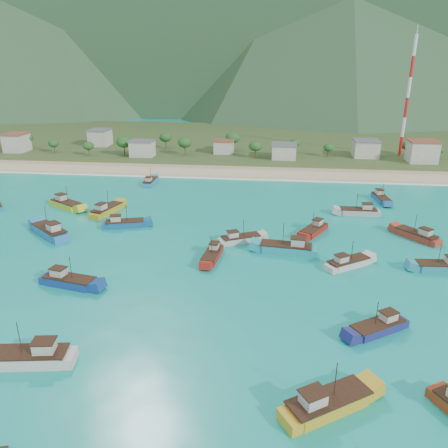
# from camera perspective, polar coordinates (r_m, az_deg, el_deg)

# --- Properties ---
(ground) EXTENTS (600.00, 600.00, 0.00)m
(ground) POSITION_cam_1_polar(r_m,az_deg,el_deg) (85.46, -5.42, -5.98)
(ground) COLOR #0C867F
(ground) RESTS_ON ground
(beach) EXTENTS (400.00, 18.00, 1.20)m
(beach) POSITION_cam_1_polar(r_m,az_deg,el_deg) (159.13, 0.37, 6.83)
(beach) COLOR beige
(beach) RESTS_ON ground
(land) EXTENTS (400.00, 110.00, 2.40)m
(land) POSITION_cam_1_polar(r_m,az_deg,el_deg) (218.57, 2.14, 10.66)
(land) COLOR #385123
(land) RESTS_ON ground
(surf_line) EXTENTS (400.00, 2.50, 0.08)m
(surf_line) POSITION_cam_1_polar(r_m,az_deg,el_deg) (149.98, -0.02, 5.96)
(surf_line) COLOR white
(surf_line) RESTS_ON ground
(village) EXTENTS (211.92, 28.81, 7.69)m
(village) POSITION_cam_1_polar(r_m,az_deg,el_deg) (180.49, 6.14, 9.94)
(village) COLOR beige
(village) RESTS_ON ground
(vegetation) EXTENTS (271.61, 25.69, 8.25)m
(vegetation) POSITION_cam_1_polar(r_m,az_deg,el_deg) (182.22, -2.37, 10.24)
(vegetation) COLOR #235623
(vegetation) RESTS_ON ground
(radio_tower) EXTENTS (1.20, 1.20, 45.30)m
(radio_tower) POSITION_cam_1_polar(r_m,az_deg,el_deg) (189.98, 22.86, 14.97)
(radio_tower) COLOR red
(radio_tower) RESTS_ON ground
(boat_0) EXTENTS (2.80, 9.46, 5.59)m
(boat_0) POSITION_cam_1_polar(r_m,az_deg,el_deg) (145.18, -9.60, 5.42)
(boat_0) COLOR teal
(boat_0) RESTS_ON ground
(boat_1) EXTENTS (11.02, 5.16, 6.27)m
(boat_1) POSITION_cam_1_polar(r_m,az_deg,el_deg) (84.05, -19.60, -7.10)
(boat_1) COLOR navy
(boat_1) RESTS_ON ground
(boat_3) EXTENTS (11.61, 8.87, 6.80)m
(boat_3) POSITION_cam_1_polar(r_m,az_deg,el_deg) (127.40, -19.89, 2.39)
(boat_3) COLOR gold
(boat_3) RESTS_ON ground
(boat_6) EXTENTS (10.42, 3.14, 6.15)m
(boat_6) POSITION_cam_1_polar(r_m,az_deg,el_deg) (119.74, 17.22, 1.51)
(boat_6) COLOR #B1AAA2
(boat_6) RESTS_ON ground
(boat_7) EXTENTS (11.98, 10.56, 7.32)m
(boat_7) POSITION_cam_1_polar(r_m,az_deg,el_deg) (108.32, -21.77, -0.98)
(boat_7) COLOR #2770AF
(boat_7) RESTS_ON ground
(boat_11) EXTENTS (11.99, 5.10, 6.86)m
(boat_11) POSITION_cam_1_polar(r_m,az_deg,el_deg) (66.34, -23.99, -15.70)
(boat_11) COLOR beige
(boat_11) RESTS_ON ground
(boat_12) EXTENTS (10.61, 5.77, 6.01)m
(boat_12) POSITION_cam_1_polar(r_m,az_deg,el_deg) (108.79, -12.91, -0.01)
(boat_12) COLOR #125483
(boat_12) RESTS_ON ground
(boat_13) EXTENTS (9.71, 7.92, 5.79)m
(boat_13) POSITION_cam_1_polar(r_m,az_deg,el_deg) (89.36, 15.88, -5.02)
(boat_13) COLOR beige
(boat_13) RESTS_ON ground
(boat_14) EXTENTS (9.89, 6.74, 5.68)m
(boat_14) POSITION_cam_1_polar(r_m,az_deg,el_deg) (97.26, 2.13, -2.04)
(boat_14) COLOR beige
(boat_14) RESTS_ON ground
(boat_15) EXTENTS (11.58, 9.14, 6.84)m
(boat_15) POSITION_cam_1_polar(r_m,az_deg,el_deg) (55.95, 13.29, -21.97)
(boat_15) COLOR gold
(boat_15) RESTS_ON ground
(boat_16) EXTENTS (10.25, 3.60, 5.96)m
(boat_16) POSITION_cam_1_polar(r_m,az_deg,el_deg) (94.44, 26.52, -5.06)
(boat_16) COLOR teal
(boat_16) RESTS_ON ground
(boat_19) EXTENTS (3.74, 9.47, 5.45)m
(boat_19) POSITION_cam_1_polar(r_m,az_deg,el_deg) (89.60, -1.55, -4.14)
(boat_19) COLOR maroon
(boat_19) RESTS_ON ground
(boat_21) EXTENTS (9.07, 9.95, 6.16)m
(boat_21) POSITION_cam_1_polar(r_m,az_deg,el_deg) (108.17, 23.88, -1.44)
(boat_21) COLOR #9E3122
(boat_21) RESTS_ON ground
(boat_22) EXTENTS (12.30, 4.88, 7.08)m
(boat_22) POSITION_cam_1_polar(r_m,az_deg,el_deg) (92.81, 8.23, -3.24)
(boat_22) COLOR teal
(boat_22) RESTS_ON ground
(boat_23) EXTENTS (9.70, 7.70, 5.74)m
(boat_23) POSITION_cam_1_polar(r_m,az_deg,el_deg) (70.98, 19.51, -12.65)
(boat_23) COLOR navy
(boat_23) RESTS_ON ground
(boat_24) EXTENTS (3.92, 10.05, 5.79)m
(boat_24) POSITION_cam_1_polar(r_m,az_deg,el_deg) (133.42, 19.81, 3.11)
(boat_24) COLOR #205AA1
(boat_24) RESTS_ON ground
(boat_25) EXTENTS (7.46, 10.01, 5.83)m
(boat_25) POSITION_cam_1_polar(r_m,az_deg,el_deg) (104.37, 11.65, -0.83)
(boat_25) COLOR #9E1A12
(boat_25) RESTS_ON ground
(boat_26) EXTENTS (6.23, 11.49, 6.51)m
(boat_26) POSITION_cam_1_polar(r_m,az_deg,el_deg) (119.48, -15.07, 1.72)
(boat_26) COLOR #B7931E
(boat_26) RESTS_ON ground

